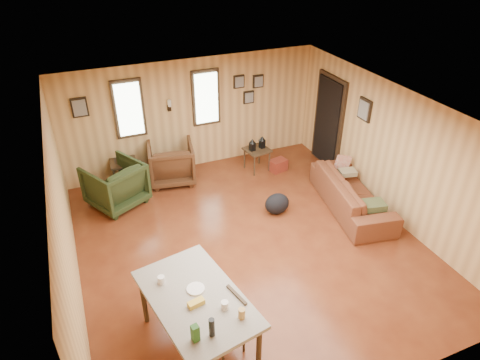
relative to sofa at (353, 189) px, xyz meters
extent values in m
cube|color=brown|center=(-2.22, -0.23, -0.44)|extent=(5.50, 6.00, 0.02)
cube|color=#997C5B|center=(-2.22, -0.23, 1.98)|extent=(5.50, 6.00, 0.02)
cube|color=#DFB26F|center=(-2.22, 2.78, 0.77)|extent=(5.50, 0.02, 2.40)
cube|color=#DFB26F|center=(-2.22, -3.24, 0.77)|extent=(5.50, 0.02, 2.40)
cube|color=#DFB26F|center=(-4.98, -0.23, 0.77)|extent=(0.02, 6.00, 2.40)
cube|color=#DFB26F|center=(0.54, -0.23, 0.77)|extent=(0.02, 6.00, 2.40)
cube|color=black|center=(-3.52, 2.74, 1.12)|extent=(0.60, 0.05, 1.20)
cube|color=#E0F2D1|center=(-3.52, 2.70, 1.12)|extent=(0.48, 0.04, 1.06)
cube|color=black|center=(-1.92, 2.74, 1.12)|extent=(0.60, 0.05, 1.20)
cube|color=#E0F2D1|center=(-1.92, 2.70, 1.12)|extent=(0.48, 0.04, 1.06)
cube|color=black|center=(-2.72, 2.72, 1.02)|extent=(0.07, 0.05, 0.12)
cylinder|color=silver|center=(-2.72, 2.66, 1.15)|extent=(0.07, 0.07, 0.14)
cube|color=black|center=(0.50, 1.72, 0.57)|extent=(0.06, 1.00, 2.05)
cube|color=black|center=(0.46, 1.72, 0.57)|extent=(0.04, 0.82, 1.90)
cube|color=black|center=(-1.17, 2.74, 1.37)|extent=(0.24, 0.04, 0.28)
cube|color=#9E998C|center=(-1.17, 2.71, 1.37)|extent=(0.19, 0.02, 0.22)
cube|color=black|center=(-0.72, 2.74, 1.32)|extent=(0.24, 0.04, 0.28)
cube|color=#9E998C|center=(-0.72, 2.71, 1.32)|extent=(0.19, 0.02, 0.22)
cube|color=black|center=(-0.94, 2.74, 0.99)|extent=(0.24, 0.04, 0.28)
cube|color=#9E998C|center=(-0.94, 2.71, 0.99)|extent=(0.19, 0.02, 0.22)
cube|color=black|center=(-4.42, 2.74, 1.29)|extent=(0.30, 0.04, 0.38)
cube|color=#9E998C|center=(-4.42, 2.71, 1.29)|extent=(0.24, 0.02, 0.31)
cube|color=black|center=(0.50, 0.62, 1.27)|extent=(0.04, 0.34, 0.42)
cube|color=#9E998C|center=(0.47, 0.62, 1.27)|extent=(0.02, 0.27, 0.34)
imported|color=brown|center=(0.00, 0.00, 0.00)|extent=(1.03, 2.28, 0.86)
imported|color=#482915|center=(-2.88, 2.30, 0.04)|extent=(1.04, 1.00, 0.93)
imported|color=#263216|center=(-4.09, 1.86, 0.05)|extent=(1.23, 1.21, 0.96)
cube|color=#42301D|center=(-3.82, 2.51, 0.09)|extent=(0.55, 0.51, 0.04)
cube|color=#42301D|center=(-3.82, 2.51, -0.26)|extent=(0.50, 0.46, 0.03)
cylinder|color=#42301D|center=(-4.05, 2.34, -0.17)|extent=(0.04, 0.04, 0.51)
cylinder|color=#42301D|center=(-3.62, 2.31, -0.17)|extent=(0.04, 0.04, 0.51)
cylinder|color=#42301D|center=(-4.02, 2.71, -0.17)|extent=(0.04, 0.04, 0.51)
cylinder|color=#42301D|center=(-3.59, 2.68, -0.17)|extent=(0.04, 0.04, 0.51)
cube|color=brown|center=(-3.93, 2.52, 0.17)|extent=(0.10, 0.03, 0.12)
cube|color=brown|center=(-3.73, 2.50, 0.17)|extent=(0.09, 0.02, 0.11)
cube|color=#42301D|center=(-1.05, 2.03, 0.06)|extent=(0.56, 0.56, 0.04)
cylinder|color=#42301D|center=(-1.21, 1.80, -0.19)|extent=(0.04, 0.04, 0.49)
cylinder|color=#42301D|center=(-0.82, 1.87, -0.19)|extent=(0.04, 0.04, 0.49)
cylinder|color=#42301D|center=(-1.27, 2.19, -0.19)|extent=(0.04, 0.04, 0.49)
cylinder|color=#42301D|center=(-0.89, 2.25, -0.19)|extent=(0.04, 0.04, 0.49)
cube|color=black|center=(-1.17, 2.01, 0.17)|extent=(0.12, 0.12, 0.18)
cone|color=black|center=(-1.17, 2.01, 0.30)|extent=(0.17, 0.17, 0.10)
cube|color=black|center=(-0.92, 2.05, 0.17)|extent=(0.12, 0.12, 0.18)
cone|color=black|center=(-0.92, 2.05, 0.30)|extent=(0.17, 0.17, 0.10)
cube|color=maroon|center=(-0.63, 1.81, -0.30)|extent=(0.41, 0.33, 0.26)
ellipsoid|color=black|center=(-1.38, 0.40, -0.23)|extent=(0.54, 0.45, 0.41)
cube|color=#454E2B|center=(-0.04, -0.65, 0.05)|extent=(0.44, 0.38, 0.12)
cube|color=#B9301B|center=(0.26, 0.73, 0.13)|extent=(0.35, 0.16, 0.34)
cube|color=gray|center=(0.22, 0.50, 0.04)|extent=(0.37, 0.31, 0.09)
cube|color=gray|center=(-3.63, -1.83, 0.40)|extent=(1.30, 1.83, 0.06)
cylinder|color=#42301D|center=(-3.08, -2.47, -0.03)|extent=(0.08, 0.08, 0.81)
cylinder|color=#42301D|center=(-4.19, -1.19, -0.03)|extent=(0.08, 0.08, 0.81)
cylinder|color=#42301D|center=(-3.35, -1.04, -0.03)|extent=(0.08, 0.08, 0.81)
cylinder|color=silver|center=(-3.37, -2.12, 0.48)|extent=(0.10, 0.10, 0.10)
cylinder|color=silver|center=(-3.96, -1.44, 0.48)|extent=(0.10, 0.10, 0.10)
cube|color=#285B21|center=(-3.82, -2.41, 0.53)|extent=(0.09, 0.09, 0.21)
cylinder|color=black|center=(-3.64, -2.42, 0.55)|extent=(0.08, 0.08, 0.25)
cylinder|color=tan|center=(-3.25, -2.33, 0.49)|extent=(0.09, 0.09, 0.13)
cylinder|color=silver|center=(-3.60, -1.71, 0.44)|extent=(0.26, 0.26, 0.02)
cube|color=gold|center=(-3.67, -1.95, 0.46)|extent=(0.21, 0.13, 0.07)
cube|color=#263216|center=(-3.34, -2.04, 0.00)|extent=(0.49, 0.49, 0.05)
cube|color=#42301D|center=(-3.17, -2.00, 0.24)|extent=(0.13, 0.38, 0.44)
cylinder|color=#42301D|center=(-3.46, -2.24, -0.22)|extent=(0.04, 0.04, 0.42)
cylinder|color=#42301D|center=(-3.14, -2.16, -0.22)|extent=(0.04, 0.04, 0.42)
cylinder|color=#42301D|center=(-3.54, -1.92, -0.22)|extent=(0.04, 0.04, 0.42)
cylinder|color=#42301D|center=(-3.22, -1.84, -0.22)|extent=(0.04, 0.04, 0.42)
camera|label=1|loc=(-4.55, -5.41, 4.31)|focal=32.00mm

